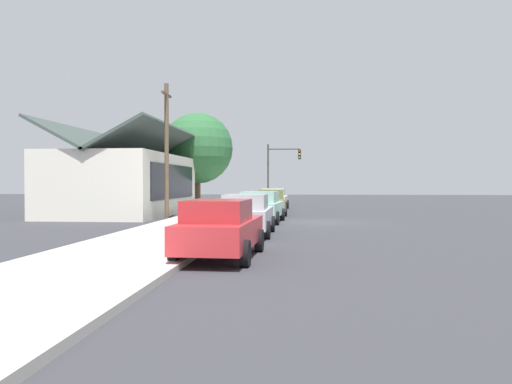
{
  "coord_description": "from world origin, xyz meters",
  "views": [
    {
      "loc": [
        -26.88,
        0.63,
        2.05
      ],
      "look_at": [
        -1.04,
        3.02,
        1.56
      ],
      "focal_mm": 36.44,
      "sensor_mm": 36.0,
      "label": 1
    }
  ],
  "objects_px": {
    "car_seafoam": "(261,207)",
    "shade_tree": "(198,148)",
    "car_cherry": "(220,228)",
    "utility_pole_wooden": "(167,148)",
    "fire_hydrant_red": "(245,208)",
    "traffic_light_main": "(281,165)",
    "car_olive": "(271,202)",
    "car_silver": "(247,214)",
    "car_ivory": "(274,199)"
  },
  "relations": [
    {
      "from": "car_seafoam",
      "to": "utility_pole_wooden",
      "type": "xyz_separation_m",
      "value": [
        1.93,
        5.4,
        3.11
      ]
    },
    {
      "from": "car_olive",
      "to": "fire_hydrant_red",
      "type": "relative_size",
      "value": 6.75
    },
    {
      "from": "car_seafoam",
      "to": "traffic_light_main",
      "type": "height_order",
      "value": "traffic_light_main"
    },
    {
      "from": "car_ivory",
      "to": "shade_tree",
      "type": "distance_m",
      "value": 7.5
    },
    {
      "from": "car_seafoam",
      "to": "utility_pole_wooden",
      "type": "height_order",
      "value": "utility_pole_wooden"
    },
    {
      "from": "car_ivory",
      "to": "shade_tree",
      "type": "height_order",
      "value": "shade_tree"
    },
    {
      "from": "utility_pole_wooden",
      "to": "fire_hydrant_red",
      "type": "relative_size",
      "value": 10.56
    },
    {
      "from": "traffic_light_main",
      "to": "car_ivory",
      "type": "bearing_deg",
      "value": 175.66
    },
    {
      "from": "car_seafoam",
      "to": "shade_tree",
      "type": "height_order",
      "value": "shade_tree"
    },
    {
      "from": "car_silver",
      "to": "car_olive",
      "type": "xyz_separation_m",
      "value": [
        12.63,
        -0.15,
        0.0
      ]
    },
    {
      "from": "utility_pole_wooden",
      "to": "car_seafoam",
      "type": "bearing_deg",
      "value": -109.7
    },
    {
      "from": "car_olive",
      "to": "fire_hydrant_red",
      "type": "bearing_deg",
      "value": 130.25
    },
    {
      "from": "car_ivory",
      "to": "car_olive",
      "type": "bearing_deg",
      "value": -177.62
    },
    {
      "from": "car_seafoam",
      "to": "traffic_light_main",
      "type": "xyz_separation_m",
      "value": [
        16.7,
        -0.26,
        2.67
      ]
    },
    {
      "from": "car_ivory",
      "to": "traffic_light_main",
      "type": "relative_size",
      "value": 0.89
    },
    {
      "from": "car_ivory",
      "to": "fire_hydrant_red",
      "type": "bearing_deg",
      "value": 171.01
    },
    {
      "from": "car_silver",
      "to": "traffic_light_main",
      "type": "relative_size",
      "value": 0.86
    },
    {
      "from": "car_cherry",
      "to": "car_ivory",
      "type": "height_order",
      "value": "same"
    },
    {
      "from": "car_silver",
      "to": "shade_tree",
      "type": "height_order",
      "value": "shade_tree"
    },
    {
      "from": "car_cherry",
      "to": "car_seafoam",
      "type": "distance_m",
      "value": 12.47
    },
    {
      "from": "car_olive",
      "to": "traffic_light_main",
      "type": "relative_size",
      "value": 0.92
    },
    {
      "from": "car_silver",
      "to": "car_ivory",
      "type": "bearing_deg",
      "value": 0.16
    },
    {
      "from": "shade_tree",
      "to": "car_ivory",
      "type": "bearing_deg",
      "value": -104.94
    },
    {
      "from": "car_seafoam",
      "to": "car_ivory",
      "type": "distance_m",
      "value": 12.66
    },
    {
      "from": "car_cherry",
      "to": "traffic_light_main",
      "type": "bearing_deg",
      "value": 1.44
    },
    {
      "from": "car_silver",
      "to": "car_ivory",
      "type": "xyz_separation_m",
      "value": [
        19.0,
        0.02,
        0.0
      ]
    },
    {
      "from": "car_seafoam",
      "to": "car_olive",
      "type": "height_order",
      "value": "same"
    },
    {
      "from": "car_silver",
      "to": "utility_pole_wooden",
      "type": "distance_m",
      "value": 10.35
    },
    {
      "from": "car_seafoam",
      "to": "traffic_light_main",
      "type": "relative_size",
      "value": 0.95
    },
    {
      "from": "car_cherry",
      "to": "fire_hydrant_red",
      "type": "relative_size",
      "value": 6.46
    },
    {
      "from": "car_seafoam",
      "to": "traffic_light_main",
      "type": "bearing_deg",
      "value": 2.06
    },
    {
      "from": "car_olive",
      "to": "fire_hydrant_red",
      "type": "height_order",
      "value": "car_olive"
    },
    {
      "from": "utility_pole_wooden",
      "to": "fire_hydrant_red",
      "type": "xyz_separation_m",
      "value": [
        2.93,
        -4.0,
        -3.43
      ]
    },
    {
      "from": "shade_tree",
      "to": "traffic_light_main",
      "type": "relative_size",
      "value": 1.45
    },
    {
      "from": "car_cherry",
      "to": "fire_hydrant_red",
      "type": "bearing_deg",
      "value": 6.48
    },
    {
      "from": "car_cherry",
      "to": "utility_pole_wooden",
      "type": "height_order",
      "value": "utility_pole_wooden"
    },
    {
      "from": "car_silver",
      "to": "utility_pole_wooden",
      "type": "height_order",
      "value": "utility_pole_wooden"
    },
    {
      "from": "car_olive",
      "to": "traffic_light_main",
      "type": "xyz_separation_m",
      "value": [
        10.41,
        -0.14,
        2.68
      ]
    },
    {
      "from": "car_olive",
      "to": "car_silver",
      "type": "bearing_deg",
      "value": 176.46
    },
    {
      "from": "car_seafoam",
      "to": "fire_hydrant_red",
      "type": "bearing_deg",
      "value": 19.02
    },
    {
      "from": "car_cherry",
      "to": "car_seafoam",
      "type": "xyz_separation_m",
      "value": [
        12.47,
        -0.06,
        0.0
      ]
    },
    {
      "from": "car_olive",
      "to": "car_ivory",
      "type": "bearing_deg",
      "value": -1.36
    },
    {
      "from": "car_silver",
      "to": "car_ivory",
      "type": "height_order",
      "value": "same"
    },
    {
      "from": "car_silver",
      "to": "fire_hydrant_red",
      "type": "relative_size",
      "value": 6.27
    },
    {
      "from": "car_silver",
      "to": "utility_pole_wooden",
      "type": "xyz_separation_m",
      "value": [
        8.28,
        5.38,
        3.11
      ]
    },
    {
      "from": "car_ivory",
      "to": "shade_tree",
      "type": "xyz_separation_m",
      "value": [
        1.65,
        6.18,
        3.92
      ]
    },
    {
      "from": "car_seafoam",
      "to": "car_olive",
      "type": "bearing_deg",
      "value": 1.85
    },
    {
      "from": "car_ivory",
      "to": "utility_pole_wooden",
      "type": "distance_m",
      "value": 12.38
    },
    {
      "from": "car_silver",
      "to": "car_olive",
      "type": "relative_size",
      "value": 0.93
    },
    {
      "from": "car_seafoam",
      "to": "car_olive",
      "type": "xyz_separation_m",
      "value": [
        6.29,
        -0.12,
        -0.0
      ]
    }
  ]
}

